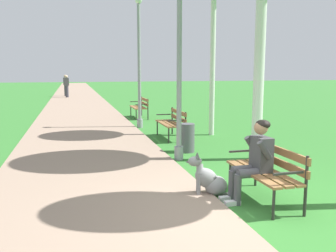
# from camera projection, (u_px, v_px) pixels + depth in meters

# --- Properties ---
(ground_plane) EXTENTS (120.00, 120.00, 0.00)m
(ground_plane) POSITION_uv_depth(u_px,v_px,m) (247.00, 212.00, 5.08)
(ground_plane) COLOR #33752D
(paved_path) EXTENTS (3.55, 60.00, 0.04)m
(paved_path) POSITION_uv_depth(u_px,v_px,m) (77.00, 96.00, 27.51)
(paved_path) COLOR gray
(paved_path) RESTS_ON ground
(park_bench_near) EXTENTS (0.55, 1.50, 0.85)m
(park_bench_near) POSITION_uv_depth(u_px,v_px,m) (268.00, 168.00, 5.49)
(park_bench_near) COLOR olive
(park_bench_near) RESTS_ON ground
(park_bench_mid) EXTENTS (0.55, 1.50, 0.85)m
(park_bench_mid) POSITION_uv_depth(u_px,v_px,m) (173.00, 121.00, 10.54)
(park_bench_mid) COLOR olive
(park_bench_mid) RESTS_ON ground
(park_bench_far) EXTENTS (0.55, 1.50, 0.85)m
(park_bench_far) POSITION_uv_depth(u_px,v_px,m) (140.00, 106.00, 15.14)
(park_bench_far) COLOR olive
(park_bench_far) RESTS_ON ground
(person_seated_on_near_bench) EXTENTS (0.74, 0.49, 1.25)m
(person_seated_on_near_bench) POSITION_uv_depth(u_px,v_px,m) (255.00, 157.00, 5.44)
(person_seated_on_near_bench) COLOR #4C4C51
(person_seated_on_near_bench) RESTS_ON ground
(dog_grey) EXTENTS (0.82, 0.38, 0.71)m
(dog_grey) POSITION_uv_depth(u_px,v_px,m) (209.00, 180.00, 5.74)
(dog_grey) COLOR gray
(dog_grey) RESTS_ON ground
(lamp_post_near) EXTENTS (0.24, 0.24, 4.58)m
(lamp_post_near) POSITION_uv_depth(u_px,v_px,m) (179.00, 52.00, 7.75)
(lamp_post_near) COLOR gray
(lamp_post_near) RESTS_ON ground
(lamp_post_mid) EXTENTS (0.24, 0.24, 4.48)m
(lamp_post_mid) POSITION_uv_depth(u_px,v_px,m) (139.00, 60.00, 12.28)
(lamp_post_mid) COLOR gray
(lamp_post_mid) RESTS_ON ground
(litter_bin) EXTENTS (0.36, 0.36, 0.70)m
(litter_bin) POSITION_uv_depth(u_px,v_px,m) (187.00, 138.00, 8.81)
(litter_bin) COLOR #515156
(litter_bin) RESTS_ON ground
(pedestrian_distant) EXTENTS (0.32, 0.22, 1.65)m
(pedestrian_distant) POSITION_uv_depth(u_px,v_px,m) (67.00, 86.00, 26.16)
(pedestrian_distant) COLOR #383842
(pedestrian_distant) RESTS_ON ground
(pedestrian_further_distant) EXTENTS (0.32, 0.22, 1.65)m
(pedestrian_further_distant) POSITION_uv_depth(u_px,v_px,m) (66.00, 85.00, 27.57)
(pedestrian_further_distant) COLOR #383842
(pedestrian_further_distant) RESTS_ON ground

